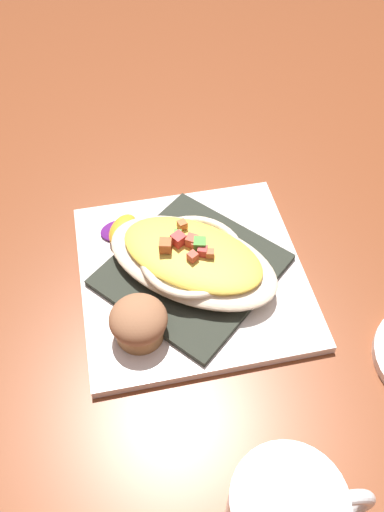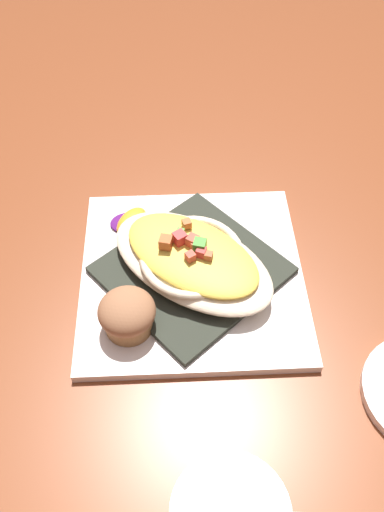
# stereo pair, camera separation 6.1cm
# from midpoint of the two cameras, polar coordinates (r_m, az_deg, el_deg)

# --- Properties ---
(ground_plane) EXTENTS (2.60, 2.60, 0.00)m
(ground_plane) POSITION_cam_midpoint_polar(r_m,az_deg,el_deg) (0.65, 2.71, -2.49)
(ground_plane) COLOR brown
(square_plate) EXTENTS (0.30, 0.30, 0.01)m
(square_plate) POSITION_cam_midpoint_polar(r_m,az_deg,el_deg) (0.64, 2.73, -2.18)
(square_plate) COLOR white
(square_plate) RESTS_ON ground_plane
(folded_napkin) EXTENTS (0.25, 0.25, 0.01)m
(folded_napkin) POSITION_cam_midpoint_polar(r_m,az_deg,el_deg) (0.63, 2.77, -1.65)
(folded_napkin) COLOR #2A2E25
(folded_napkin) RESTS_ON square_plate
(gratin_dish) EXTENTS (0.20, 0.24, 0.05)m
(gratin_dish) POSITION_cam_midpoint_polar(r_m,az_deg,el_deg) (0.62, 2.84, -0.38)
(gratin_dish) COLOR beige
(gratin_dish) RESTS_ON folded_napkin
(muffin) EXTENTS (0.06, 0.06, 0.05)m
(muffin) POSITION_cam_midpoint_polar(r_m,az_deg,el_deg) (0.57, -3.90, -6.41)
(muffin) COLOR #96663B
(muffin) RESTS_ON square_plate
(orange_garnish) EXTENTS (0.06, 0.06, 0.02)m
(orange_garnish) POSITION_cam_midpoint_polar(r_m,az_deg,el_deg) (0.68, -3.94, 3.45)
(orange_garnish) COLOR #521766
(orange_garnish) RESTS_ON square_plate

